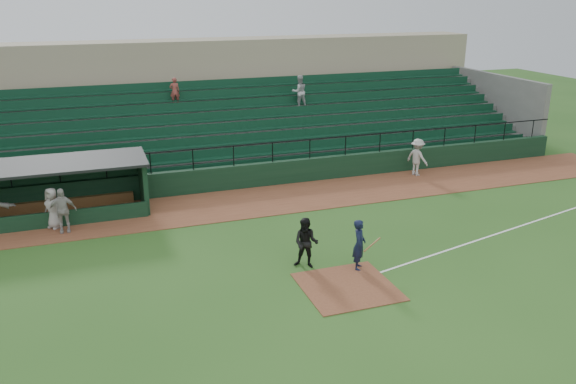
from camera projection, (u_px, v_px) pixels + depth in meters
name	position (u px, v px, depth m)	size (l,w,h in m)	color
ground	(335.00, 274.00, 20.34)	(90.00, 90.00, 0.00)	#28521A
warning_track	(267.00, 200.00, 27.48)	(40.00, 4.00, 0.03)	brown
home_plate_dirt	(348.00, 287.00, 19.45)	(3.00, 3.00, 0.03)	brown
foul_line	(503.00, 232.00, 23.91)	(18.00, 0.09, 0.01)	white
stadium_structure	(223.00, 118.00, 34.29)	(38.00, 13.08, 6.40)	black
dugout	(42.00, 185.00, 25.40)	(8.90, 3.20, 2.42)	black
batter_at_plate	(359.00, 245.00, 20.45)	(1.15, 0.81, 1.85)	black
umpire	(306.00, 243.00, 20.59)	(0.89, 0.70, 1.84)	black
runner	(417.00, 157.00, 30.88)	(1.28, 0.73, 1.97)	#ADA8A1
dugout_player_a	(62.00, 210.00, 23.57)	(1.09, 0.45, 1.85)	#AAA49F
dugout_player_b	(53.00, 208.00, 23.99)	(0.84, 0.55, 1.73)	#A9A39E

